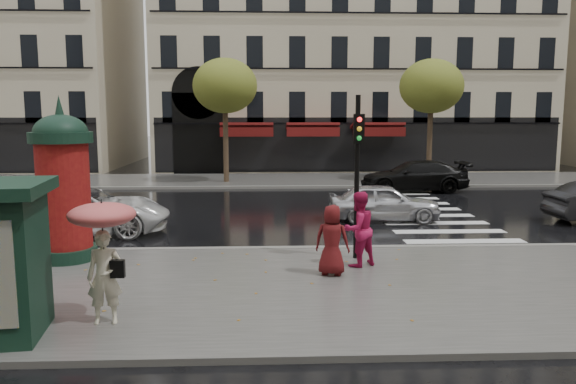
{
  "coord_description": "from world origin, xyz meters",
  "views": [
    {
      "loc": [
        0.06,
        -12.08,
        3.8
      ],
      "look_at": [
        0.63,
        1.5,
        1.87
      ],
      "focal_mm": 35.0,
      "sensor_mm": 36.0,
      "label": 1
    }
  ],
  "objects_px": {
    "man_burgundy": "(332,240)",
    "car_black": "(414,176)",
    "traffic_light": "(358,161)",
    "morris_column": "(63,182)",
    "car_silver": "(384,202)",
    "woman_umbrella": "(103,242)",
    "car_white": "(82,210)",
    "woman_red": "(358,229)"
  },
  "relations": [
    {
      "from": "man_burgundy",
      "to": "car_black",
      "type": "height_order",
      "value": "man_burgundy"
    },
    {
      "from": "man_burgundy",
      "to": "traffic_light",
      "type": "relative_size",
      "value": 0.39
    },
    {
      "from": "morris_column",
      "to": "car_silver",
      "type": "height_order",
      "value": "morris_column"
    },
    {
      "from": "woman_umbrella",
      "to": "car_silver",
      "type": "xyz_separation_m",
      "value": [
        6.99,
        9.76,
        -0.92
      ]
    },
    {
      "from": "woman_umbrella",
      "to": "car_white",
      "type": "distance_m",
      "value": 8.59
    },
    {
      "from": "traffic_light",
      "to": "car_black",
      "type": "distance_m",
      "value": 13.97
    },
    {
      "from": "woman_red",
      "to": "car_black",
      "type": "relative_size",
      "value": 0.35
    },
    {
      "from": "car_silver",
      "to": "car_black",
      "type": "bearing_deg",
      "value": -20.29
    },
    {
      "from": "woman_umbrella",
      "to": "car_black",
      "type": "xyz_separation_m",
      "value": [
        10.04,
        17.12,
        -0.84
      ]
    },
    {
      "from": "man_burgundy",
      "to": "car_black",
      "type": "xyz_separation_m",
      "value": [
        5.72,
        14.32,
        -0.19
      ]
    },
    {
      "from": "woman_red",
      "to": "morris_column",
      "type": "relative_size",
      "value": 0.44
    },
    {
      "from": "woman_umbrella",
      "to": "car_black",
      "type": "distance_m",
      "value": 19.86
    },
    {
      "from": "traffic_light",
      "to": "car_silver",
      "type": "xyz_separation_m",
      "value": [
        1.89,
        5.57,
        -1.94
      ]
    },
    {
      "from": "woman_umbrella",
      "to": "traffic_light",
      "type": "relative_size",
      "value": 0.54
    },
    {
      "from": "car_black",
      "to": "traffic_light",
      "type": "bearing_deg",
      "value": -19.98
    },
    {
      "from": "car_silver",
      "to": "car_black",
      "type": "relative_size",
      "value": 0.76
    },
    {
      "from": "morris_column",
      "to": "traffic_light",
      "type": "distance_m",
      "value": 7.35
    },
    {
      "from": "car_white",
      "to": "car_black",
      "type": "xyz_separation_m",
      "value": [
        13.0,
        9.1,
        -0.01
      ]
    },
    {
      "from": "car_silver",
      "to": "car_white",
      "type": "distance_m",
      "value": 10.1
    },
    {
      "from": "traffic_light",
      "to": "car_white",
      "type": "xyz_separation_m",
      "value": [
        -8.07,
        3.84,
        -1.86
      ]
    },
    {
      "from": "morris_column",
      "to": "traffic_light",
      "type": "relative_size",
      "value": 1.0
    },
    {
      "from": "morris_column",
      "to": "car_black",
      "type": "bearing_deg",
      "value": 45.92
    },
    {
      "from": "woman_red",
      "to": "traffic_light",
      "type": "relative_size",
      "value": 0.44
    },
    {
      "from": "woman_umbrella",
      "to": "woman_red",
      "type": "height_order",
      "value": "woman_umbrella"
    },
    {
      "from": "morris_column",
      "to": "car_silver",
      "type": "xyz_separation_m",
      "value": [
        9.21,
        5.3,
        -1.42
      ]
    },
    {
      "from": "man_burgundy",
      "to": "traffic_light",
      "type": "bearing_deg",
      "value": -102.55
    },
    {
      "from": "woman_umbrella",
      "to": "man_burgundy",
      "type": "xyz_separation_m",
      "value": [
        4.33,
        2.8,
        -0.65
      ]
    },
    {
      "from": "car_black",
      "to": "woman_umbrella",
      "type": "bearing_deg",
      "value": -29.49
    },
    {
      "from": "morris_column",
      "to": "traffic_light",
      "type": "height_order",
      "value": "traffic_light"
    },
    {
      "from": "woman_umbrella",
      "to": "morris_column",
      "type": "distance_m",
      "value": 5.01
    },
    {
      "from": "man_burgundy",
      "to": "woman_umbrella",
      "type": "bearing_deg",
      "value": 49.94
    },
    {
      "from": "car_white",
      "to": "man_burgundy",
      "type": "bearing_deg",
      "value": -131.42
    },
    {
      "from": "traffic_light",
      "to": "car_silver",
      "type": "distance_m",
      "value": 6.2
    },
    {
      "from": "woman_umbrella",
      "to": "man_burgundy",
      "type": "distance_m",
      "value": 5.19
    },
    {
      "from": "woman_red",
      "to": "car_white",
      "type": "xyz_separation_m",
      "value": [
        -8.0,
        4.51,
        -0.27
      ]
    },
    {
      "from": "man_burgundy",
      "to": "car_white",
      "type": "xyz_separation_m",
      "value": [
        -7.28,
        5.22,
        -0.18
      ]
    },
    {
      "from": "woman_red",
      "to": "car_white",
      "type": "distance_m",
      "value": 9.19
    },
    {
      "from": "woman_red",
      "to": "car_white",
      "type": "bearing_deg",
      "value": -59.71
    },
    {
      "from": "woman_umbrella",
      "to": "traffic_light",
      "type": "xyz_separation_m",
      "value": [
        5.11,
        4.19,
        1.03
      ]
    },
    {
      "from": "traffic_light",
      "to": "car_black",
      "type": "bearing_deg",
      "value": 69.11
    },
    {
      "from": "woman_umbrella",
      "to": "car_silver",
      "type": "distance_m",
      "value": 12.04
    },
    {
      "from": "man_burgundy",
      "to": "car_white",
      "type": "height_order",
      "value": "man_burgundy"
    }
  ]
}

